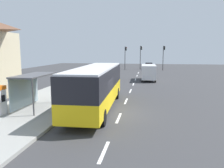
{
  "coord_description": "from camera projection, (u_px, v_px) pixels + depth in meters",
  "views": [
    {
      "loc": [
        2.06,
        -15.04,
        4.42
      ],
      "look_at": [
        -1.0,
        4.0,
        1.5
      ],
      "focal_mm": 35.67,
      "sensor_mm": 36.0,
      "label": 1
    }
  ],
  "objects": [
    {
      "name": "recycling_bin_yellow",
      "position": [
        70.0,
        96.0,
        18.34
      ],
      "size": [
        0.52,
        0.52,
        0.95
      ],
      "primitive_type": "cylinder",
      "color": "yellow",
      "rests_on": "sidewalk_platform"
    },
    {
      "name": "bus",
      "position": [
        96.0,
        85.0,
        16.66
      ],
      "size": [
        2.82,
        11.07,
        3.21
      ],
      "color": "yellow",
      "rests_on": "ground"
    },
    {
      "name": "sedan_near",
      "position": [
        149.0,
        66.0,
        53.5
      ],
      "size": [
        2.0,
        4.48,
        1.52
      ],
      "color": "#A51919",
      "rests_on": "ground"
    },
    {
      "name": "lane_stripe_seg_3",
      "position": [
        130.0,
        91.0,
        24.41
      ],
      "size": [
        0.16,
        2.2,
        0.01
      ],
      "primitive_type": "cube",
      "color": "silver",
      "rests_on": "ground"
    },
    {
      "name": "sidewalk_platform",
      "position": [
        45.0,
        103.0,
        18.61
      ],
      "size": [
        6.2,
        30.0,
        0.18
      ],
      "primitive_type": "cube",
      "color": "#999993",
      "rests_on": "ground"
    },
    {
      "name": "recycling_bin_orange",
      "position": [
        76.0,
        93.0,
        19.71
      ],
      "size": [
        0.52,
        0.52,
        0.95
      ],
      "primitive_type": "cylinder",
      "color": "orange",
      "rests_on": "sidewalk_platform"
    },
    {
      "name": "lane_stripe_seg_6",
      "position": [
        137.0,
        76.0,
        39.06
      ],
      "size": [
        0.16,
        2.2,
        0.01
      ],
      "primitive_type": "cube",
      "color": "silver",
      "rests_on": "ground"
    },
    {
      "name": "lane_stripe_seg_7",
      "position": [
        138.0,
        73.0,
        43.94
      ],
      "size": [
        0.16,
        2.2,
        0.01
      ],
      "primitive_type": "cube",
      "color": "silver",
      "rests_on": "ground"
    },
    {
      "name": "recycling_bin_blue",
      "position": [
        73.0,
        95.0,
        19.03
      ],
      "size": [
        0.52,
        0.52,
        0.95
      ],
      "primitive_type": "cylinder",
      "color": "blue",
      "rests_on": "sidewalk_platform"
    },
    {
      "name": "traffic_light_near_side",
      "position": [
        164.0,
        54.0,
        49.31
      ],
      "size": [
        0.49,
        0.28,
        5.44
      ],
      "color": "#2D2D2D",
      "rests_on": "ground"
    },
    {
      "name": "lane_stripe_seg_1",
      "position": [
        119.0,
        118.0,
        14.65
      ],
      "size": [
        0.16,
        2.2,
        0.01
      ],
      "primitive_type": "cube",
      "color": "silver",
      "rests_on": "ground"
    },
    {
      "name": "bus_shelter",
      "position": [
        31.0,
        82.0,
        16.36
      ],
      "size": [
        1.8,
        4.0,
        2.5
      ],
      "color": "#4C4C51",
      "rests_on": "sidewalk_platform"
    },
    {
      "name": "lane_stripe_seg_5",
      "position": [
        135.0,
        79.0,
        34.18
      ],
      "size": [
        0.16,
        2.2,
        0.01
      ],
      "primitive_type": "cube",
      "color": "silver",
      "rests_on": "ground"
    },
    {
      "name": "lane_stripe_seg_4",
      "position": [
        133.0,
        84.0,
        29.29
      ],
      "size": [
        0.16,
        2.2,
        0.01
      ],
      "primitive_type": "cube",
      "color": "silver",
      "rests_on": "ground"
    },
    {
      "name": "ground_plane",
      "position": [
        131.0,
        84.0,
        29.34
      ],
      "size": [
        56.0,
        92.0,
        0.04
      ],
      "primitive_type": "cube",
      "color": "#38383A"
    },
    {
      "name": "lane_stripe_seg_2",
      "position": [
        126.0,
        101.0,
        19.53
      ],
      "size": [
        0.16,
        2.2,
        0.01
      ],
      "primitive_type": "cube",
      "color": "silver",
      "rests_on": "ground"
    },
    {
      "name": "traffic_light_far_side",
      "position": [
        125.0,
        54.0,
        51.46
      ],
      "size": [
        0.49,
        0.28,
        5.32
      ],
      "color": "#2D2D2D",
      "rests_on": "ground"
    },
    {
      "name": "white_van",
      "position": [
        149.0,
        71.0,
        32.82
      ],
      "size": [
        2.13,
        5.24,
        2.3
      ],
      "color": "silver",
      "rests_on": "ground"
    },
    {
      "name": "lane_stripe_seg_0",
      "position": [
        104.0,
        152.0,
        9.77
      ],
      "size": [
        0.16,
        2.2,
        0.01
      ],
      "primitive_type": "cube",
      "color": "silver",
      "rests_on": "ground"
    },
    {
      "name": "traffic_light_median",
      "position": [
        141.0,
        54.0,
        51.67
      ],
      "size": [
        0.49,
        0.28,
        5.47
      ],
      "color": "#2D2D2D",
      "rests_on": "ground"
    },
    {
      "name": "recycling_bin_green",
      "position": [
        67.0,
        98.0,
        17.66
      ],
      "size": [
        0.52,
        0.52,
        0.95
      ],
      "primitive_type": "cylinder",
      "color": "green",
      "rests_on": "sidewalk_platform"
    }
  ]
}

